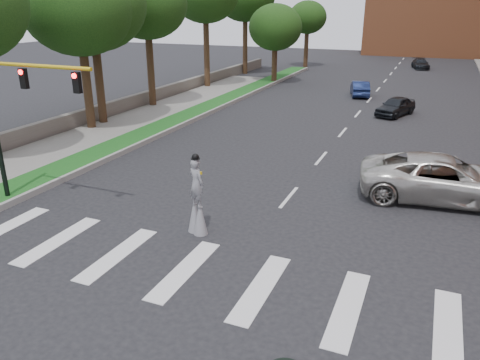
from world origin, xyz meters
TOP-DOWN VIEW (x-y plane):
  - ground_plane at (0.00, 0.00)m, footprint 160.00×160.00m
  - grass_median at (-11.50, 20.00)m, footprint 2.00×60.00m
  - median_curb at (-10.45, 20.00)m, footprint 0.20×60.00m
  - sidewalk_left at (-14.50, 10.00)m, footprint 4.00×60.00m
  - stone_wall at (-17.00, 22.00)m, footprint 0.50×56.00m
  - traffic_signal at (-9.78, 3.00)m, footprint 5.30×0.23m
  - stilt_performer at (-2.12, 3.50)m, footprint 0.81×0.66m
  - suv_crossing at (6.12, 10.30)m, footprint 7.23×3.94m
  - car_near at (2.66, 26.53)m, footprint 3.00×4.45m
  - car_mid at (-1.14, 33.66)m, footprint 2.43×4.43m
  - car_far at (2.99, 56.39)m, footprint 2.70×4.65m
  - tree_2 at (-15.73, 14.23)m, footprint 6.86×6.86m
  - tree_3 at (-16.00, 22.20)m, footprint 6.25×6.25m
  - tree_6 at (-10.83, 37.79)m, footprint 5.51×5.51m
  - tree_7 at (-11.39, 52.53)m, footprint 4.92×4.92m
  - tree_8 at (-15.93, 15.74)m, footprint 7.06×7.06m

SIDE VIEW (x-z plane):
  - ground_plane at x=0.00m, z-range 0.00..0.00m
  - sidewalk_left at x=-14.50m, z-range 0.00..0.18m
  - grass_median at x=-11.50m, z-range 0.00..0.25m
  - median_curb at x=-10.45m, z-range 0.00..0.28m
  - stone_wall at x=-17.00m, z-range 0.00..1.10m
  - car_far at x=2.99m, z-range 0.00..1.27m
  - car_mid at x=-1.14m, z-range 0.00..1.39m
  - car_near at x=2.66m, z-range 0.00..1.41m
  - suv_crossing at x=6.12m, z-range 0.00..1.92m
  - stilt_performer at x=-2.12m, z-range -0.30..2.75m
  - traffic_signal at x=-9.78m, z-range 1.05..7.25m
  - tree_6 at x=-10.83m, z-range 1.64..9.67m
  - tree_7 at x=-11.39m, z-range 2.05..10.46m
  - tree_2 at x=-15.73m, z-range 2.36..12.98m
  - tree_8 at x=-15.93m, z-range 2.42..13.33m
  - tree_3 at x=-16.00m, z-range 2.59..13.19m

